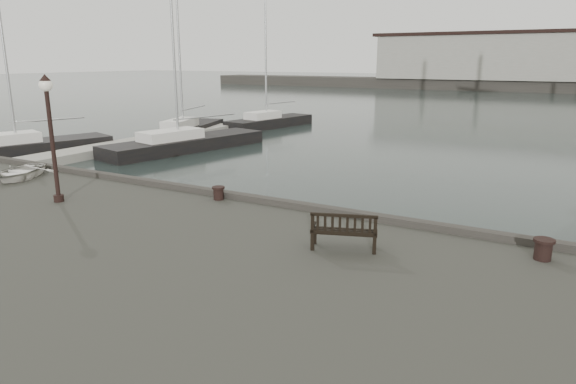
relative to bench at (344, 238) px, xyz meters
name	(u,v)px	position (x,y,z in m)	size (l,w,h in m)	color
ground	(337,266)	(-1.22, 2.48, -1.83)	(400.00, 400.00, 0.00)	black
pontoon	(113,148)	(-21.22, 12.48, -1.58)	(2.00, 24.00, 0.50)	#9D9A92
breakwater	(524,67)	(-5.78, 94.48, 2.47)	(140.00, 9.50, 12.20)	#383530
bench	(344,238)	(0.00, 0.00, 0.00)	(1.53, 0.95, 0.83)	black
bollard_left	(219,193)	(-4.93, 1.98, -0.07)	(0.38, 0.38, 0.40)	black
bollard_right	(543,249)	(3.88, 1.50, -0.04)	(0.43, 0.43, 0.45)	black
lamp_post	(50,122)	(-8.91, -0.53, 2.10)	(0.37, 0.37, 3.68)	black
dinghy	(19,172)	(-12.73, 0.76, -0.02)	(1.70, 2.39, 0.49)	silver
yacht_a	(27,151)	(-24.91, 9.08, -1.59)	(5.51, 10.22, 13.48)	black
yacht_b	(186,133)	(-21.52, 19.87, -1.58)	(5.06, 10.43, 13.48)	black
yacht_c	(186,146)	(-17.52, 15.15, -1.58)	(5.00, 11.51, 14.84)	black
yacht_d	(270,124)	(-18.92, 27.71, -1.59)	(3.90, 9.10, 11.20)	black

